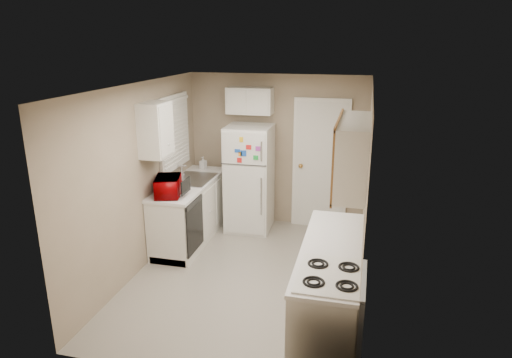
# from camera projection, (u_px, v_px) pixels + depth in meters

# --- Properties ---
(floor) EXTENTS (3.80, 3.80, 0.00)m
(floor) POSITION_uv_depth(u_px,v_px,m) (247.00, 276.00, 5.85)
(floor) COLOR #A9A295
(floor) RESTS_ON ground
(ceiling) EXTENTS (3.80, 3.80, 0.00)m
(ceiling) POSITION_uv_depth(u_px,v_px,m) (246.00, 86.00, 5.14)
(ceiling) COLOR white
(ceiling) RESTS_ON floor
(wall_left) EXTENTS (3.80, 3.80, 0.00)m
(wall_left) POSITION_uv_depth(u_px,v_px,m) (140.00, 179.00, 5.81)
(wall_left) COLOR gray
(wall_left) RESTS_ON floor
(wall_right) EXTENTS (3.80, 3.80, 0.00)m
(wall_right) POSITION_uv_depth(u_px,v_px,m) (365.00, 196.00, 5.17)
(wall_right) COLOR gray
(wall_right) RESTS_ON floor
(wall_back) EXTENTS (2.80, 2.80, 0.00)m
(wall_back) POSITION_uv_depth(u_px,v_px,m) (277.00, 151.00, 7.25)
(wall_back) COLOR gray
(wall_back) RESTS_ON floor
(wall_front) EXTENTS (2.80, 2.80, 0.00)m
(wall_front) POSITION_uv_depth(u_px,v_px,m) (187.00, 257.00, 3.73)
(wall_front) COLOR gray
(wall_front) RESTS_ON floor
(left_counter) EXTENTS (0.60, 1.80, 0.90)m
(left_counter) POSITION_uv_depth(u_px,v_px,m) (191.00, 211.00, 6.80)
(left_counter) COLOR silver
(left_counter) RESTS_ON floor
(dishwasher) EXTENTS (0.03, 0.58, 0.72)m
(dishwasher) POSITION_uv_depth(u_px,v_px,m) (194.00, 226.00, 6.16)
(dishwasher) COLOR black
(dishwasher) RESTS_ON floor
(sink) EXTENTS (0.54, 0.74, 0.16)m
(sink) POSITION_uv_depth(u_px,v_px,m) (193.00, 182.00, 6.81)
(sink) COLOR gray
(sink) RESTS_ON left_counter
(microwave) EXTENTS (0.52, 0.39, 0.31)m
(microwave) POSITION_uv_depth(u_px,v_px,m) (168.00, 185.00, 6.05)
(microwave) COLOR #9E0004
(microwave) RESTS_ON left_counter
(soap_bottle) EXTENTS (0.11, 0.11, 0.20)m
(soap_bottle) POSITION_uv_depth(u_px,v_px,m) (203.00, 163.00, 7.32)
(soap_bottle) COLOR silver
(soap_bottle) RESTS_ON left_counter
(window_blinds) EXTENTS (0.10, 0.98, 1.08)m
(window_blinds) POSITION_uv_depth(u_px,v_px,m) (175.00, 132.00, 6.65)
(window_blinds) COLOR silver
(window_blinds) RESTS_ON wall_left
(upper_cabinet_left) EXTENTS (0.30, 0.45, 0.70)m
(upper_cabinet_left) POSITION_uv_depth(u_px,v_px,m) (156.00, 130.00, 5.80)
(upper_cabinet_left) COLOR silver
(upper_cabinet_left) RESTS_ON wall_left
(refrigerator) EXTENTS (0.69, 0.67, 1.65)m
(refrigerator) POSITION_uv_depth(u_px,v_px,m) (249.00, 179.00, 7.08)
(refrigerator) COLOR silver
(refrigerator) RESTS_ON floor
(cabinet_over_fridge) EXTENTS (0.70, 0.30, 0.40)m
(cabinet_over_fridge) POSITION_uv_depth(u_px,v_px,m) (250.00, 101.00, 6.97)
(cabinet_over_fridge) COLOR silver
(cabinet_over_fridge) RESTS_ON wall_back
(interior_door) EXTENTS (0.86, 0.06, 2.08)m
(interior_door) POSITION_uv_depth(u_px,v_px,m) (320.00, 165.00, 7.11)
(interior_door) COLOR silver
(interior_door) RESTS_ON floor
(right_counter) EXTENTS (0.60, 2.00, 0.90)m
(right_counter) POSITION_uv_depth(u_px,v_px,m) (329.00, 287.00, 4.72)
(right_counter) COLOR silver
(right_counter) RESTS_ON floor
(stove) EXTENTS (0.61, 0.74, 0.90)m
(stove) POSITION_uv_depth(u_px,v_px,m) (329.00, 320.00, 4.16)
(stove) COLOR silver
(stove) RESTS_ON floor
(upper_cabinet_right) EXTENTS (0.30, 1.20, 0.70)m
(upper_cabinet_right) POSITION_uv_depth(u_px,v_px,m) (353.00, 155.00, 4.57)
(upper_cabinet_right) COLOR silver
(upper_cabinet_right) RESTS_ON wall_right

